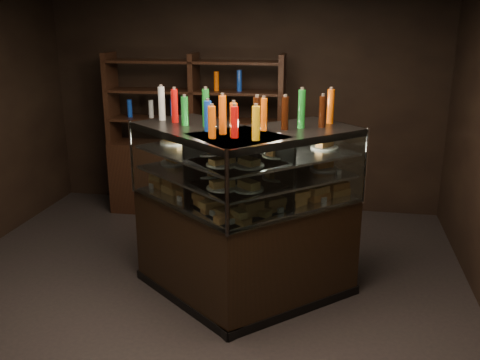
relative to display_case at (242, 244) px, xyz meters
name	(u,v)px	position (x,y,z in m)	size (l,w,h in m)	color
ground	(194,294)	(-0.43, -0.03, -0.51)	(5.00, 5.00, 0.00)	black
room_shell	(188,78)	(-0.43, -0.03, 1.43)	(5.02, 5.02, 3.01)	black
display_case	(242,244)	(0.00, 0.00, 0.00)	(2.09, 1.48, 1.53)	black
food_display	(242,176)	(0.00, -0.01, 0.62)	(1.67, 0.99, 0.47)	gold
bottles_top	(242,113)	(0.00, 0.00, 1.16)	(1.49, 0.85, 0.30)	#B20C0A
potted_conifer	(317,213)	(0.60, 1.25, -0.13)	(0.31, 0.31, 0.66)	black
back_shelving	(196,166)	(-0.95, 2.02, 0.10)	(2.18, 0.47, 2.00)	black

